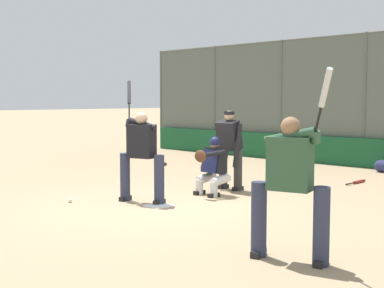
{
  "coord_description": "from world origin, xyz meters",
  "views": [
    {
      "loc": [
        -7.06,
        6.32,
        1.91
      ],
      "look_at": [
        0.15,
        -1.0,
        1.05
      ],
      "focal_mm": 50.0,
      "sensor_mm": 36.0,
      "label": 1
    }
  ],
  "objects_px": {
    "baseball_loose": "(70,201)",
    "umpire_home": "(229,148)",
    "fielding_glove_on_dirt": "(163,164)",
    "catcher_behind_plate": "(212,165)",
    "spare_bat_near_backstop": "(358,182)",
    "batter_at_plate": "(141,153)",
    "batter_on_deck": "(290,183)"
  },
  "relations": [
    {
      "from": "batter_at_plate",
      "to": "umpire_home",
      "type": "distance_m",
      "value": 2.2
    },
    {
      "from": "catcher_behind_plate",
      "to": "umpire_home",
      "type": "relative_size",
      "value": 0.7
    },
    {
      "from": "batter_on_deck",
      "to": "baseball_loose",
      "type": "height_order",
      "value": "batter_on_deck"
    },
    {
      "from": "spare_bat_near_backstop",
      "to": "fielding_glove_on_dirt",
      "type": "distance_m",
      "value": 5.7
    },
    {
      "from": "batter_at_plate",
      "to": "fielding_glove_on_dirt",
      "type": "distance_m",
      "value": 5.6
    },
    {
      "from": "umpire_home",
      "to": "fielding_glove_on_dirt",
      "type": "relative_size",
      "value": 6.19
    },
    {
      "from": "batter_at_plate",
      "to": "umpire_home",
      "type": "bearing_deg",
      "value": -113.86
    },
    {
      "from": "batter_on_deck",
      "to": "baseball_loose",
      "type": "xyz_separation_m",
      "value": [
        4.95,
        -0.16,
        -0.9
      ]
    },
    {
      "from": "catcher_behind_plate",
      "to": "spare_bat_near_backstop",
      "type": "distance_m",
      "value": 3.73
    },
    {
      "from": "spare_bat_near_backstop",
      "to": "umpire_home",
      "type": "bearing_deg",
      "value": 151.14
    },
    {
      "from": "umpire_home",
      "to": "fielding_glove_on_dirt",
      "type": "height_order",
      "value": "umpire_home"
    },
    {
      "from": "umpire_home",
      "to": "batter_at_plate",
      "type": "bearing_deg",
      "value": 79.88
    },
    {
      "from": "batter_at_plate",
      "to": "catcher_behind_plate",
      "type": "height_order",
      "value": "batter_at_plate"
    },
    {
      "from": "spare_bat_near_backstop",
      "to": "fielding_glove_on_dirt",
      "type": "bearing_deg",
      "value": 99.73
    },
    {
      "from": "umpire_home",
      "to": "spare_bat_near_backstop",
      "type": "xyz_separation_m",
      "value": [
        -1.54,
        -2.7,
        -0.86
      ]
    },
    {
      "from": "batter_at_plate",
      "to": "spare_bat_near_backstop",
      "type": "relative_size",
      "value": 2.75
    },
    {
      "from": "batter_at_plate",
      "to": "batter_on_deck",
      "type": "distance_m",
      "value": 4.19
    },
    {
      "from": "fielding_glove_on_dirt",
      "to": "baseball_loose",
      "type": "distance_m",
      "value": 5.76
    },
    {
      "from": "batter_on_deck",
      "to": "baseball_loose",
      "type": "relative_size",
      "value": 30.42
    },
    {
      "from": "catcher_behind_plate",
      "to": "batter_on_deck",
      "type": "xyz_separation_m",
      "value": [
        -3.61,
        2.6,
        0.33
      ]
    },
    {
      "from": "catcher_behind_plate",
      "to": "spare_bat_near_backstop",
      "type": "height_order",
      "value": "catcher_behind_plate"
    },
    {
      "from": "batter_at_plate",
      "to": "catcher_behind_plate",
      "type": "xyz_separation_m",
      "value": [
        -0.43,
        -1.47,
        -0.31
      ]
    },
    {
      "from": "fielding_glove_on_dirt",
      "to": "catcher_behind_plate",
      "type": "bearing_deg",
      "value": 149.22
    },
    {
      "from": "spare_bat_near_backstop",
      "to": "baseball_loose",
      "type": "xyz_separation_m",
      "value": [
        2.72,
        5.85,
        0.0
      ]
    },
    {
      "from": "batter_at_plate",
      "to": "spare_bat_near_backstop",
      "type": "bearing_deg",
      "value": -127.17
    },
    {
      "from": "umpire_home",
      "to": "batter_on_deck",
      "type": "xyz_separation_m",
      "value": [
        -3.77,
        3.31,
        0.04
      ]
    },
    {
      "from": "batter_at_plate",
      "to": "baseball_loose",
      "type": "xyz_separation_m",
      "value": [
        0.91,
        0.96,
        -0.88
      ]
    },
    {
      "from": "catcher_behind_plate",
      "to": "fielding_glove_on_dirt",
      "type": "bearing_deg",
      "value": -29.33
    },
    {
      "from": "catcher_behind_plate",
      "to": "batter_at_plate",
      "type": "bearing_deg",
      "value": 75.19
    },
    {
      "from": "catcher_behind_plate",
      "to": "umpire_home",
      "type": "bearing_deg",
      "value": -75.7
    },
    {
      "from": "spare_bat_near_backstop",
      "to": "fielding_glove_on_dirt",
      "type": "xyz_separation_m",
      "value": [
        5.63,
        0.88,
        0.02
      ]
    },
    {
      "from": "baseball_loose",
      "to": "umpire_home",
      "type": "bearing_deg",
      "value": -110.56
    }
  ]
}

